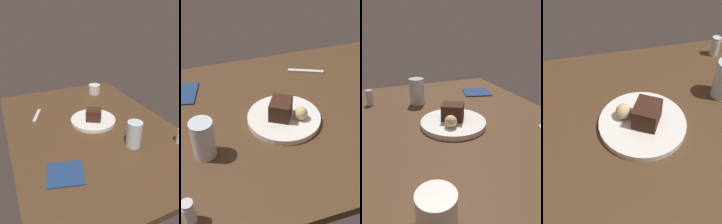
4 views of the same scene
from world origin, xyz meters
The scene contains 8 objects.
dining_table centered at (0.00, 0.00, 1.50)cm, with size 120.00×84.00×3.00cm, color #4C331E.
dessert_plate centered at (2.67, -3.60, 3.96)cm, with size 24.88×24.88×1.92cm, color white.
chocolate_cake_slice centered at (1.55, -3.34, 8.05)cm, with size 8.01×6.85×6.27cm, color #381E14.
bread_roll centered at (7.52, -6.49, 7.16)cm, with size 4.47×4.47×4.47cm, color #DBC184.
salt_shaker centered at (-31.98, -32.49, 6.57)cm, with size 3.24×3.24×7.24cm.
water_glass centered at (-25.15, -11.10, 9.19)cm, with size 6.88×6.88×12.39cm, color silver.
coffee_cup centered at (41.19, -22.41, 6.37)cm, with size 8.30×8.30×6.75cm, color silver.
folded_napkin centered at (-30.27, 23.62, 3.30)cm, with size 13.67×14.29×0.60cm, color navy.
Camera 3 is at (70.52, -30.72, 39.40)cm, focal length 33.93 mm.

